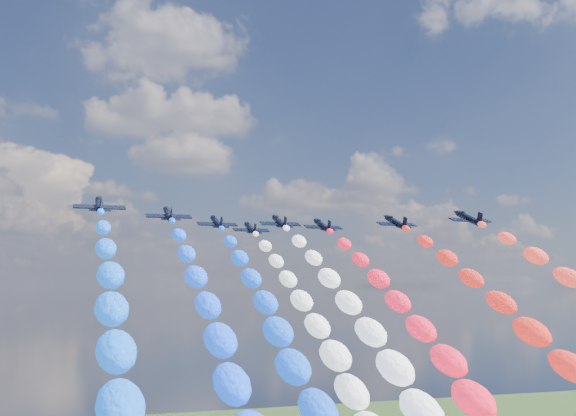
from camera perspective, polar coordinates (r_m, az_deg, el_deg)
name	(u,v)px	position (r m, az deg, el deg)	size (l,w,h in m)	color
jet_0	(99,205)	(112.36, -15.05, 0.26)	(7.88, 10.57, 2.33)	black
jet_1	(168,214)	(124.52, -9.67, -0.49)	(7.88, 10.57, 2.33)	black
jet_2	(217,222)	(139.26, -5.79, -1.16)	(7.88, 10.57, 2.33)	black
trail_2	(305,414)	(90.27, 1.42, -16.35)	(5.74, 100.73, 59.08)	blue
jet_3	(280,222)	(137.83, -0.68, -1.14)	(7.88, 10.57, 2.33)	black
trail_3	(407,415)	(90.69, 9.62, -16.22)	(5.74, 100.73, 59.08)	white
jet_4	(251,228)	(152.98, -3.06, -1.65)	(7.88, 10.57, 2.33)	black
trail_4	(344,396)	(104.62, 4.56, -14.95)	(5.74, 100.73, 59.08)	white
jet_5	(322,225)	(145.75, 2.81, -1.42)	(7.88, 10.57, 2.33)	black
trail_5	(463,404)	(99.96, 14.00, -15.19)	(5.74, 100.73, 59.08)	#F71532
jet_6	(396,222)	(140.19, 8.73, -1.16)	(7.88, 10.57, 2.33)	black
jet_7	(468,218)	(134.20, 14.43, -0.80)	(7.88, 10.57, 2.33)	black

